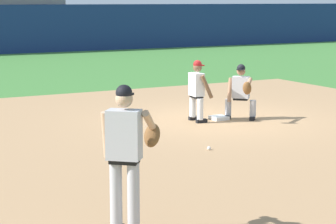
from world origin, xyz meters
TOP-DOWN VIEW (x-y plane):
  - ground_plane at (0.00, 0.00)m, footprint 160.00×160.00m
  - infield_dirt_patch at (-2.63, -3.04)m, footprint 18.00×18.00m
  - first_base_bag at (0.00, 0.00)m, footprint 0.38×0.38m
  - baseball at (-1.92, -2.64)m, footprint 0.07×0.07m
  - pitcher at (-5.22, -6.06)m, footprint 0.85×0.54m
  - first_baseman at (0.45, -0.26)m, footprint 0.73×1.09m
  - baserunner at (-0.59, 0.05)m, footprint 0.47×0.61m

SIDE VIEW (x-z plane):
  - ground_plane at x=0.00m, z-range 0.00..0.00m
  - infield_dirt_patch at x=-2.63m, z-range 0.00..0.01m
  - baseball at x=-1.92m, z-range 0.00..0.07m
  - first_base_bag at x=0.00m, z-range 0.00..0.09m
  - first_baseman at x=0.45m, z-range 0.06..1.40m
  - baserunner at x=-0.59m, z-range 0.06..1.52m
  - pitcher at x=-5.22m, z-range 0.13..1.99m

